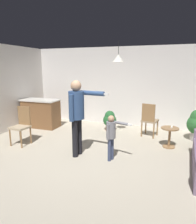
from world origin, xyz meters
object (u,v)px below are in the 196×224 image
at_px(kitchen_counter, 41,113).
at_px(potted_plant_corner, 110,120).
at_px(person_adult, 77,110).
at_px(person_child, 111,133).
at_px(side_table_by_couch, 170,135).
at_px(dining_chair_near_wall, 22,124).
at_px(spare_remote_on_table, 172,127).
at_px(dining_chair_by_counter, 149,119).

height_order(kitchen_counter, potted_plant_corner, kitchen_counter).
relative_size(person_adult, person_child, 1.71).
height_order(side_table_by_couch, potted_plant_corner, potted_plant_corner).
bearing_deg(dining_chair_near_wall, person_adult, 176.27).
height_order(dining_chair_near_wall, potted_plant_corner, dining_chair_near_wall).
distance_m(person_child, potted_plant_corner, 2.24).
bearing_deg(spare_remote_on_table, kitchen_counter, 173.62).
distance_m(side_table_by_couch, spare_remote_on_table, 0.22).
distance_m(person_adult, spare_remote_on_table, 2.46).
xyz_separation_m(kitchen_counter, dining_chair_near_wall, (0.49, -1.57, 0.07)).
bearing_deg(potted_plant_corner, dining_chair_near_wall, -133.49).
relative_size(kitchen_counter, person_child, 1.24).
distance_m(side_table_by_couch, potted_plant_corner, 2.05).
distance_m(kitchen_counter, spare_remote_on_table, 4.25).
xyz_separation_m(side_table_by_couch, dining_chair_near_wall, (-3.70, -1.06, 0.22)).
height_order(side_table_by_couch, dining_chair_by_counter, dining_chair_by_counter).
relative_size(side_table_by_couch, spare_remote_on_table, 4.00).
bearing_deg(person_child, spare_remote_on_table, 153.47).
height_order(person_child, spare_remote_on_table, person_child).
bearing_deg(dining_chair_near_wall, person_child, 178.29).
height_order(person_adult, dining_chair_by_counter, person_adult).
bearing_deg(dining_chair_near_wall, side_table_by_couch, -161.64).
distance_m(dining_chair_by_counter, spare_remote_on_table, 0.89).
bearing_deg(dining_chair_by_counter, person_child, -95.15).
height_order(person_adult, potted_plant_corner, person_adult).
relative_size(person_adult, dining_chair_near_wall, 1.74).
bearing_deg(potted_plant_corner, person_adult, -93.69).
xyz_separation_m(person_adult, dining_chair_by_counter, (1.40, 1.91, -0.53)).
bearing_deg(kitchen_counter, dining_chair_near_wall, -72.64).
xyz_separation_m(potted_plant_corner, spare_remote_on_table, (1.89, -0.85, 0.18)).
xyz_separation_m(dining_chair_by_counter, dining_chair_near_wall, (-3.11, -1.73, 0.00)).
height_order(dining_chair_by_counter, dining_chair_near_wall, same).
bearing_deg(kitchen_counter, person_adult, -38.51).
relative_size(side_table_by_couch, potted_plant_corner, 0.80).
relative_size(potted_plant_corner, spare_remote_on_table, 5.00).
bearing_deg(potted_plant_corner, spare_remote_on_table, -24.19).
bearing_deg(dining_chair_near_wall, kitchen_counter, -70.30).
bearing_deg(person_child, dining_chair_by_counter, 179.95).
bearing_deg(potted_plant_corner, kitchen_counter, -170.82).
height_order(person_child, dining_chair_by_counter, person_child).
bearing_deg(spare_remote_on_table, potted_plant_corner, 155.81).
xyz_separation_m(person_adult, dining_chair_near_wall, (-1.71, 0.18, -0.53)).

